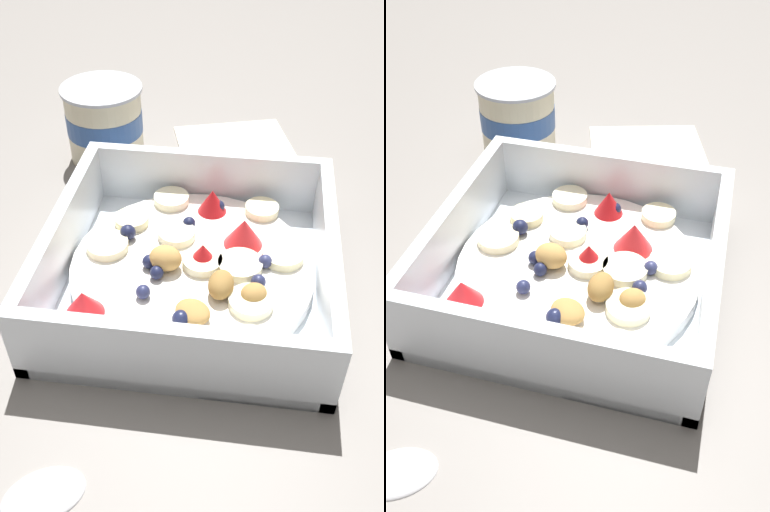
# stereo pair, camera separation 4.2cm
# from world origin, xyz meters

# --- Properties ---
(ground_plane) EXTENTS (2.40, 2.40, 0.00)m
(ground_plane) POSITION_xyz_m (0.00, 0.00, 0.00)
(ground_plane) COLOR gray
(fruit_bowl) EXTENTS (0.21, 0.21, 0.06)m
(fruit_bowl) POSITION_xyz_m (0.02, 0.01, 0.02)
(fruit_bowl) COLOR white
(fruit_bowl) RESTS_ON ground
(yogurt_cup) EXTENTS (0.08, 0.08, 0.08)m
(yogurt_cup) POSITION_xyz_m (0.20, 0.12, 0.04)
(yogurt_cup) COLOR beige
(yogurt_cup) RESTS_ON ground
(folded_napkin) EXTENTS (0.15, 0.15, 0.01)m
(folded_napkin) POSITION_xyz_m (0.23, -0.01, 0.00)
(folded_napkin) COLOR silver
(folded_napkin) RESTS_ON ground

